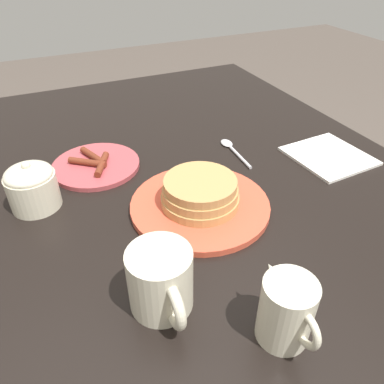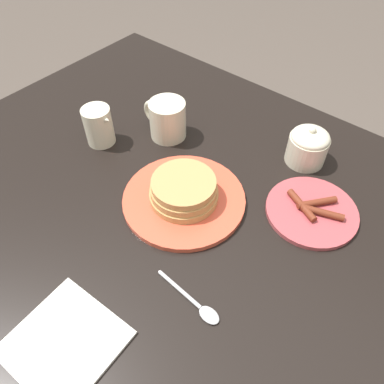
{
  "view_description": "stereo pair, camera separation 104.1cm",
  "coord_description": "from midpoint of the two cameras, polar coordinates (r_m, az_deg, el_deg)",
  "views": [
    {
      "loc": [
        0.54,
        -0.25,
        1.2
      ],
      "look_at": [
        0.04,
        -0.02,
        0.81
      ],
      "focal_mm": 35.0,
      "sensor_mm": 36.0,
      "label": 1
    },
    {
      "loc": [
        -0.28,
        0.37,
        1.38
      ],
      "look_at": [
        0.04,
        -0.02,
        0.81
      ],
      "focal_mm": 35.0,
      "sensor_mm": 36.0,
      "label": 2
    }
  ],
  "objects": [
    {
      "name": "side_plate_bacon",
      "position": [
        0.62,
        45.11,
        -34.74
      ],
      "size": [
        0.18,
        0.18,
        0.02
      ],
      "color": "#B2474C",
      "rests_on": "dining_table"
    },
    {
      "name": "pancake_plate",
      "position": [
        0.5,
        15.54,
        -39.95
      ],
      "size": [
        0.25,
        0.25,
        0.06
      ],
      "color": "#DB5138",
      "rests_on": "dining_table"
    },
    {
      "name": "spoon",
      "position": [
        0.57,
        29.26,
        -62.49
      ],
      "size": [
        0.14,
        0.03,
        0.01
      ],
      "color": "silver",
      "rests_on": "dining_table"
    },
    {
      "name": "napkin",
      "position": [
        0.59,
        -22.89,
        -69.58
      ],
      "size": [
        0.17,
        0.17,
        0.01
      ],
      "color": "silver",
      "rests_on": "dining_table"
    },
    {
      "name": "creamer_pitcher",
      "position": [
        0.51,
        -11.74,
        -18.25
      ],
      "size": [
        0.11,
        0.07,
        0.1
      ],
      "color": "beige",
      "rests_on": "dining_table"
    },
    {
      "name": "dining_table",
      "position": [
        0.65,
        17.13,
        -43.76
      ],
      "size": [
        1.36,
        0.96,
        0.78
      ],
      "color": "black",
      "rests_on": "ground_plane"
    },
    {
      "name": "sugar_bowl",
      "position": [
        0.61,
        40.92,
        -20.35
      ],
      "size": [
        0.09,
        0.09,
        0.09
      ],
      "color": "beige",
      "rests_on": "dining_table"
    },
    {
      "name": "coffee_mug",
      "position": [
        0.52,
        6.81,
        -15.95
      ],
      "size": [
        0.12,
        0.09,
        0.09
      ],
      "color": "beige",
      "rests_on": "dining_table"
    },
    {
      "name": "ground_plane",
      "position": [
        1.3,
        8.36,
        -42.99
      ],
      "size": [
        8.0,
        8.0,
        0.0
      ],
      "primitive_type": "plane",
      "color": "#51473F"
    }
  ]
}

